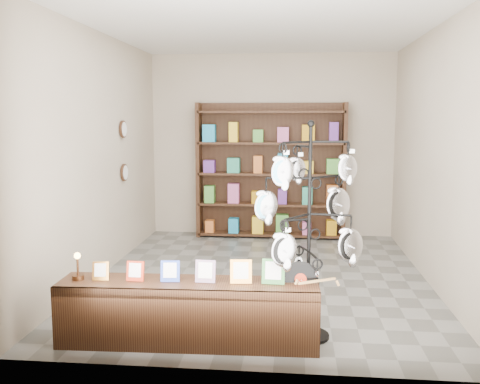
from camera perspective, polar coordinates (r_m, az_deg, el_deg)
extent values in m
plane|color=slate|center=(6.71, 2.28, -9.03)|extent=(5.00, 5.00, 0.00)
plane|color=#BBAD96|center=(8.93, 3.36, 4.97)|extent=(4.00, 0.00, 4.00)
plane|color=#BBAD96|center=(3.95, 0.09, 1.34)|extent=(4.00, 0.00, 4.00)
plane|color=#BBAD96|center=(6.85, -14.61, 3.86)|extent=(0.00, 5.00, 5.00)
plane|color=#BBAD96|center=(6.62, 19.94, 3.51)|extent=(0.00, 5.00, 5.00)
plane|color=white|center=(6.50, 2.43, 17.16)|extent=(5.00, 5.00, 0.00)
cylinder|color=black|center=(5.01, 7.17, -14.92)|extent=(0.52, 0.52, 0.03)
cylinder|color=black|center=(4.73, 7.36, -4.48)|extent=(0.04, 0.04, 1.89)
sphere|color=black|center=(4.62, 7.58, 7.23)|extent=(0.06, 0.06, 0.06)
ellipsoid|color=silver|center=(4.99, 6.30, -7.96)|extent=(0.10, 0.07, 0.20)
cube|color=tan|center=(4.57, 8.22, -9.38)|extent=(0.32, 0.19, 0.04)
cube|color=black|center=(4.78, -5.53, -12.68)|extent=(2.26, 0.53, 0.55)
cube|color=#EF9B38|center=(4.85, -14.63, -8.15)|extent=(0.14, 0.06, 0.16)
cube|color=#B2260E|center=(4.76, -11.10, -8.28)|extent=(0.15, 0.06, 0.17)
cube|color=#263FA5|center=(4.69, -7.45, -8.38)|extent=(0.16, 0.06, 0.18)
cube|color=#E54C33|center=(4.64, -3.71, -8.45)|extent=(0.18, 0.06, 0.19)
cube|color=#EF9B38|center=(4.61, 0.11, -8.48)|extent=(0.19, 0.07, 0.20)
cube|color=#337233|center=(4.59, 3.57, -8.47)|extent=(0.20, 0.07, 0.21)
cylinder|color=black|center=(4.67, 6.49, -9.22)|extent=(0.31, 0.08, 0.30)
cylinder|color=#B2260E|center=(4.67, 6.49, -9.23)|extent=(0.10, 0.03, 0.10)
cylinder|color=#4A2915|center=(4.93, -16.88, -8.70)|extent=(0.10, 0.10, 0.04)
cylinder|color=#4A2915|center=(4.91, -16.92, -7.67)|extent=(0.02, 0.02, 0.14)
sphere|color=#FFBF59|center=(4.88, -16.97, -6.52)|extent=(0.06, 0.06, 0.06)
cube|color=black|center=(8.89, 3.32, 2.38)|extent=(2.40, 0.04, 2.20)
cube|color=black|center=(8.87, -4.37, 2.35)|extent=(0.06, 0.36, 2.20)
cube|color=black|center=(8.76, 11.01, 2.16)|extent=(0.06, 0.36, 2.20)
cube|color=black|center=(8.90, 3.22, -4.46)|extent=(2.36, 0.36, 0.04)
cube|color=black|center=(8.81, 3.25, -1.29)|extent=(2.36, 0.36, 0.03)
cube|color=black|center=(8.74, 3.27, 1.95)|extent=(2.36, 0.36, 0.04)
cube|color=black|center=(8.70, 3.30, 5.23)|extent=(2.36, 0.36, 0.04)
cube|color=black|center=(8.69, 3.33, 8.52)|extent=(2.36, 0.36, 0.04)
cylinder|color=black|center=(7.59, -12.36, 6.56)|extent=(0.03, 0.24, 0.24)
cylinder|color=black|center=(7.62, -12.23, 2.05)|extent=(0.03, 0.24, 0.24)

